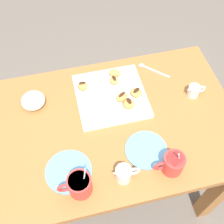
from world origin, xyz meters
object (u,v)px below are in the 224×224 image
Objects in this scene: saucer_sky_left at (146,150)px; beignet_4 at (122,97)px; coffee_mug_red_left at (173,163)px; beignet_0 at (129,104)px; beignet_1 at (83,86)px; dining_table at (112,139)px; beignet_2 at (114,81)px; ice_cream_bowl at (33,100)px; cream_pitcher_white at (124,174)px; saucer_sky_right at (69,171)px; coffee_mug_red_right at (79,185)px; beignet_3 at (115,73)px; pastry_plate_square at (111,96)px; chocolate_sauce_pitcher at (194,90)px; beignet_5 at (136,93)px.

saucer_sky_left is 0.26m from beignet_4.
coffee_mug_red_left is 2.59× the size of beignet_0.
coffee_mug_red_left is 0.52m from beignet_1.
beignet_2 is at bearing -106.82° from dining_table.
beignet_2 is at bearing -175.90° from ice_cream_bowl.
beignet_2 is (-0.06, -0.20, 0.17)m from dining_table.
cream_pitcher_white is at bearing 37.38° from saucer_sky_left.
cream_pitcher_white is 0.59× the size of saucer_sky_right.
coffee_mug_red_right is 0.09m from saucer_sky_right.
beignet_0 is 0.19m from beignet_3.
ice_cream_bowl is 0.42m from beignet_0.
saucer_sky_right is 0.51m from beignet_3.
saucer_sky_right is (-0.10, 0.35, -0.03)m from ice_cream_bowl.
saucer_sky_left is 3.70× the size of beignet_1.
beignet_1 reaches higher than saucer_sky_right.
saucer_sky_right is (0.20, -0.07, -0.03)m from cream_pitcher_white.
ice_cream_bowl is at bearing -6.64° from pastry_plate_square.
cream_pitcher_white reaches higher than beignet_3.
beignet_4 is (0.03, -0.26, 0.03)m from saucer_sky_left.
dining_table is 11.81× the size of chocolate_sauce_pitcher.
chocolate_sauce_pitcher reaches higher than beignet_0.
coffee_mug_red_right reaches higher than cream_pitcher_white.
coffee_mug_red_left is 0.32m from beignet_0.
beignet_3 reaches higher than beignet_5.
beignet_3 is 0.15m from beignet_4.
coffee_mug_red_left is 0.98× the size of coffee_mug_red_right.
ice_cream_bowl is 0.59× the size of saucer_sky_right.
beignet_1 is at bearing -15.90° from chocolate_sauce_pitcher.
saucer_sky_left is 0.40m from beignet_1.
coffee_mug_red_right is at bearing 48.91° from beignet_0.
cream_pitcher_white reaches higher than pastry_plate_square.
coffee_mug_red_right reaches higher than beignet_3.
ice_cream_bowl reaches higher than dining_table.
chocolate_sauce_pitcher is 0.55× the size of saucer_sky_left.
cream_pitcher_white is 2.30× the size of beignet_1.
beignet_2 is (-0.37, -0.03, -0.00)m from ice_cream_bowl.
saucer_sky_right is 0.46m from beignet_2.
coffee_mug_red_right reaches higher than beignet_0.
chocolate_sauce_pitcher is (-0.57, -0.31, -0.02)m from coffee_mug_red_right.
coffee_mug_red_left is at bearing 103.98° from beignet_2.
pastry_plate_square is 5.97× the size of beignet_0.
beignet_2 is (0.04, -0.36, 0.03)m from saucer_sky_left.
cream_pitcher_white is 1.14× the size of chocolate_sauce_pitcher.
beignet_1 is at bearing -32.54° from beignet_4.
beignet_4 is at bearing -65.67° from beignet_0.
beignet_1 is 0.18m from beignet_4.
chocolate_sauce_pitcher is at bearing -158.53° from saucer_sky_right.
beignet_3 is at bearing -85.42° from beignet_0.
saucer_sky_right is 3.42× the size of beignet_5.
beignet_3 is (0.10, -0.50, -0.01)m from coffee_mug_red_left.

